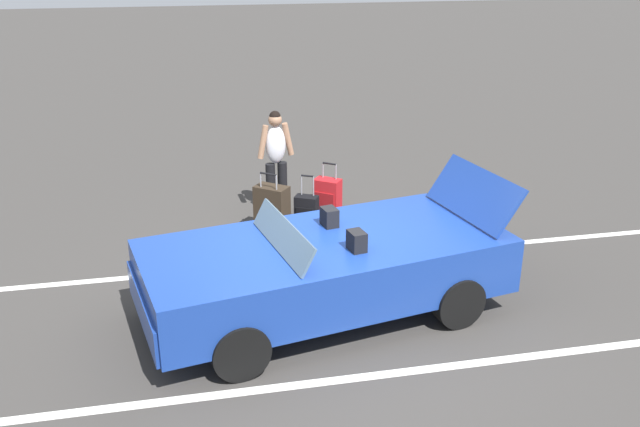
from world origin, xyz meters
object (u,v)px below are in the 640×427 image
Objects in this scene: suitcase_small_carryon at (306,212)px; duffel_bag at (374,218)px; suitcase_medium_bright at (327,198)px; suitcase_large_black at (272,210)px; convertible_car at (310,271)px; traveler_person at (276,156)px.

duffel_bag is at bearing 104.18° from suitcase_small_carryon.
suitcase_medium_bright is 0.54m from suitcase_small_carryon.
suitcase_large_black is 1.18× the size of suitcase_small_carryon.
suitcase_small_carryon is at bearing -13.55° from duffel_bag.
duffel_bag is (-0.99, 0.24, -0.09)m from suitcase_small_carryon.
convertible_car is 6.33× the size of duffel_bag.
suitcase_large_black is at bearing -25.44° from traveler_person.
suitcase_small_carryon is 0.50× the size of traveler_person.
traveler_person is at bearing -126.25° from suitcase_small_carryon.
suitcase_medium_bright is at bearing -23.92° from suitcase_large_black.
suitcase_small_carryon is (-0.45, -2.62, -0.34)m from convertible_car.
suitcase_medium_bright reaches higher than duffel_bag.
suitcase_large_black reaches higher than duffel_bag.
suitcase_small_carryon is at bearing -110.96° from convertible_car.
suitcase_small_carryon is (0.40, 0.36, -0.06)m from suitcase_medium_bright.
suitcase_medium_bright is (-0.85, -2.97, -0.28)m from convertible_car.
convertible_car is 2.68m from suitcase_small_carryon.
convertible_car is at bearing 58.84° from duffel_bag.
suitcase_large_black reaches higher than suitcase_medium_bright.
traveler_person reaches higher than suitcase_large_black.
suitcase_small_carryon is 1.04m from traveler_person.
convertible_car is 4.60× the size of suitcase_large_black.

